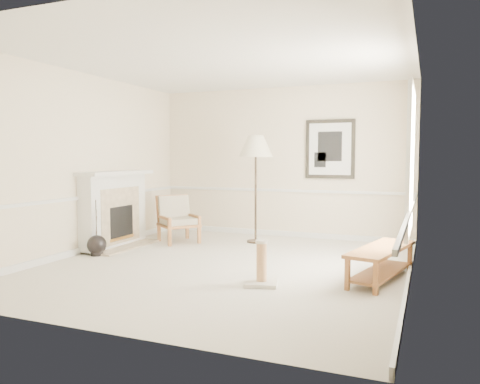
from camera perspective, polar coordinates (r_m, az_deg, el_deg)
name	(u,v)px	position (r m, az deg, el deg)	size (l,w,h in m)	color
ground	(225,266)	(6.78, -1.89, -8.96)	(5.50, 5.50, 0.00)	silver
room	(235,135)	(6.62, -0.56, 7.00)	(5.04, 5.54, 2.92)	beige
fireplace	(115,210)	(8.36, -15.02, -2.11)	(0.64, 1.64, 1.31)	white
floor_vase	(97,245)	(7.75, -17.06, -6.23)	(0.30, 0.30, 0.89)	black
armchair	(177,217)	(8.66, -7.72, -3.03)	(0.93, 0.92, 0.85)	#915E2E
floor_lamp	(256,149)	(8.44, 1.94, 5.23)	(0.78, 0.78, 1.94)	black
bench	(381,258)	(6.20, 16.83, -7.73)	(0.77, 1.54, 0.42)	#915E2E
scratching_post	(262,271)	(5.77, 2.64, -9.56)	(0.47, 0.47, 0.55)	white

